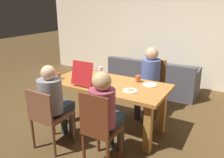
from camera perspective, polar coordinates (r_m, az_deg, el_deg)
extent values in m
plane|color=#533B1F|center=(3.84, -0.76, -11.85)|extent=(20.00, 20.00, 0.00)
cube|color=#F1E0C3|center=(5.79, 13.08, 12.73)|extent=(6.76, 0.12, 2.80)
cube|color=#B07234|center=(3.52, -0.81, -1.36)|extent=(1.81, 0.85, 0.05)
cube|color=#AB7333|center=(3.89, -13.04, -6.01)|extent=(0.10, 0.10, 0.72)
cube|color=#AB7333|center=(3.14, 8.92, -12.02)|extent=(0.10, 0.10, 0.72)
cube|color=#AB7333|center=(4.30, -7.71, -3.23)|extent=(0.10, 0.10, 0.72)
cube|color=#AB7333|center=(3.64, 12.37, -7.73)|extent=(0.10, 0.10, 0.72)
cylinder|color=brown|center=(3.19, -3.43, -14.06)|extent=(0.04, 0.04, 0.46)
cylinder|color=brown|center=(3.04, 2.24, -15.82)|extent=(0.04, 0.04, 0.46)
cylinder|color=brown|center=(2.97, -7.01, -16.92)|extent=(0.04, 0.04, 0.46)
cylinder|color=brown|center=(2.81, -1.03, -19.08)|extent=(0.04, 0.04, 0.46)
cube|color=brown|center=(2.86, -2.38, -12.51)|extent=(0.40, 0.38, 0.02)
cube|color=brown|center=(2.61, -4.56, -9.24)|extent=(0.38, 0.03, 0.51)
cylinder|color=#2E4148|center=(3.26, -0.33, -12.97)|extent=(0.10, 0.10, 0.48)
cylinder|color=#2E4148|center=(3.20, 2.17, -13.70)|extent=(0.10, 0.10, 0.48)
cube|color=#2E4148|center=(2.96, -0.57, -10.00)|extent=(0.28, 0.35, 0.11)
cylinder|color=#963C4F|center=(2.72, -2.46, -7.21)|extent=(0.32, 0.32, 0.47)
sphere|color=tan|center=(2.60, -2.56, -0.56)|extent=(0.22, 0.22, 0.22)
cylinder|color=brown|center=(3.64, -14.39, -10.15)|extent=(0.04, 0.04, 0.46)
cylinder|color=brown|center=(3.41, -9.53, -11.92)|extent=(0.04, 0.04, 0.46)
cylinder|color=brown|center=(3.42, -19.10, -12.73)|extent=(0.04, 0.04, 0.46)
cylinder|color=brown|center=(3.16, -14.22, -14.92)|extent=(0.04, 0.04, 0.46)
cube|color=brown|center=(3.29, -14.64, -8.79)|extent=(0.45, 0.45, 0.02)
cube|color=brown|center=(3.07, -17.71, -6.70)|extent=(0.42, 0.03, 0.41)
cylinder|color=#303F49|center=(3.64, -11.86, -9.83)|extent=(0.10, 0.10, 0.48)
cylinder|color=#303F49|center=(3.54, -9.90, -10.50)|extent=(0.10, 0.10, 0.48)
cube|color=#303F49|center=(3.36, -12.81, -6.84)|extent=(0.29, 0.32, 0.11)
cylinder|color=gray|center=(3.17, -15.07, -4.06)|extent=(0.32, 0.32, 0.47)
sphere|color=#E2AF8A|center=(3.06, -15.57, 1.51)|extent=(0.20, 0.20, 0.20)
cylinder|color=brown|center=(4.05, 10.96, -6.84)|extent=(0.04, 0.04, 0.46)
cylinder|color=brown|center=(4.18, 5.85, -5.77)|extent=(0.04, 0.04, 0.46)
cylinder|color=brown|center=(4.35, 12.44, -5.14)|extent=(0.04, 0.04, 0.46)
cylinder|color=brown|center=(4.46, 7.63, -4.20)|extent=(0.04, 0.04, 0.46)
cube|color=brown|center=(4.16, 9.38, -2.46)|extent=(0.45, 0.39, 0.02)
cube|color=brown|center=(4.24, 10.44, 1.59)|extent=(0.43, 0.03, 0.50)
cylinder|color=#2F2C47|center=(3.94, 8.58, -7.28)|extent=(0.10, 0.10, 0.48)
cylinder|color=#2F2C47|center=(4.00, 6.41, -6.81)|extent=(0.10, 0.10, 0.48)
cube|color=#2F2C47|center=(3.99, 8.53, -2.44)|extent=(0.29, 0.35, 0.11)
cylinder|color=#4C5F9D|center=(4.07, 9.60, 1.51)|extent=(0.33, 0.33, 0.48)
sphere|color=tan|center=(3.98, 9.86, 6.21)|extent=(0.22, 0.22, 0.22)
cube|color=red|center=(3.55, -5.27, -0.63)|extent=(0.35, 0.35, 0.03)
cylinder|color=gold|center=(3.54, -5.28, -0.33)|extent=(0.31, 0.31, 0.01)
cube|color=red|center=(3.32, -7.51, 1.33)|extent=(0.35, 0.09, 0.35)
cylinder|color=white|center=(3.20, 4.55, -2.89)|extent=(0.21, 0.21, 0.01)
cone|color=#CD7C47|center=(3.20, 4.55, -2.66)|extent=(0.11, 0.11, 0.02)
cylinder|color=white|center=(3.46, 9.51, -1.43)|extent=(0.21, 0.21, 0.01)
cylinder|color=white|center=(3.98, -6.33, 1.39)|extent=(0.21, 0.21, 0.01)
cone|color=gold|center=(3.98, -6.34, 1.58)|extent=(0.09, 0.09, 0.02)
cylinder|color=silver|center=(3.89, -2.87, 2.07)|extent=(0.08, 0.08, 0.14)
cylinder|color=#BC4D2C|center=(3.56, 6.47, 0.05)|extent=(0.08, 0.08, 0.10)
cylinder|color=#B95033|center=(3.77, -13.11, 0.75)|extent=(0.07, 0.07, 0.10)
cube|color=#49474F|center=(5.34, 10.15, -0.63)|extent=(1.95, 0.77, 0.42)
cube|color=#49474F|center=(4.95, 9.17, 2.46)|extent=(1.95, 0.16, 0.33)
cube|color=#49474F|center=(5.59, 1.89, 3.76)|extent=(0.20, 0.74, 0.18)
cube|color=#49474F|center=(5.05, 19.67, 1.01)|extent=(0.20, 0.74, 0.18)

